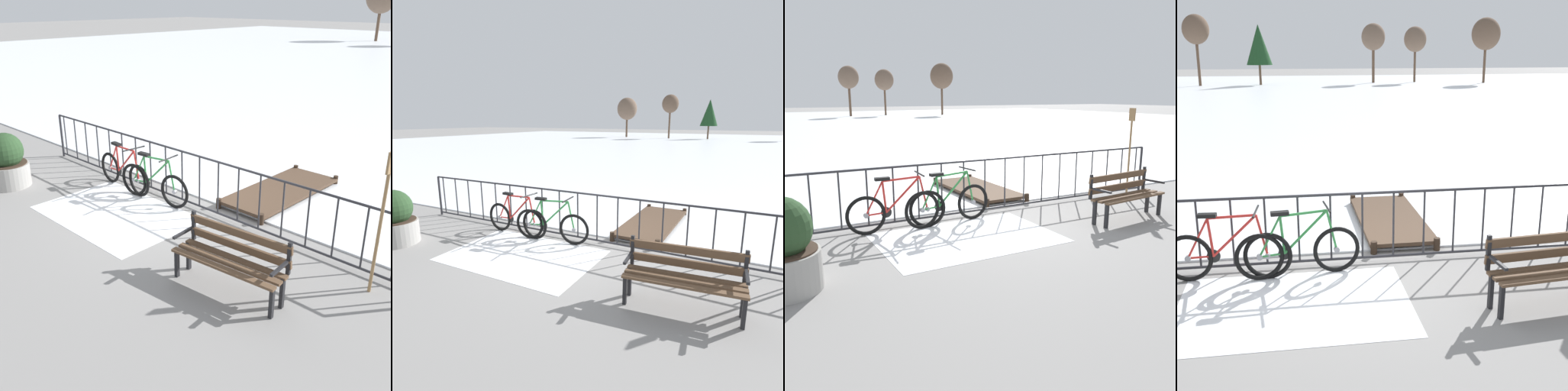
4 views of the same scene
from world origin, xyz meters
TOP-DOWN VIEW (x-y plane):
  - ground_plane at (0.00, 0.00)m, footprint 160.00×160.00m
  - frozen_pond at (0.00, 28.40)m, footprint 80.00×56.00m
  - snow_patch at (-0.77, -1.20)m, footprint 2.83×1.93m
  - railing_fence at (-0.00, 0.00)m, footprint 9.06×0.06m
  - bicycle_near_railing at (-1.63, -0.31)m, footprint 1.71×0.52m
  - bicycle_second at (-0.70, -0.32)m, footprint 1.71×0.52m
  - park_bench at (2.31, -1.58)m, footprint 1.64×0.64m
  - wooden_dock at (0.94, 1.63)m, footprint 1.10×2.75m
  - tree_far_west at (11.12, 42.28)m, footprint 2.10×2.10m
  - tree_west_mid at (17.18, 40.08)m, footprint 2.60×2.60m
  - tree_centre at (-3.12, 40.34)m, footprint 2.21×2.21m
  - tree_east_mid at (7.09, 41.79)m, footprint 2.16×2.16m
  - tree_extra at (-8.14, 39.83)m, footprint 2.20×2.20m

SIDE VIEW (x-z plane):
  - ground_plane at x=0.00m, z-range 0.00..0.00m
  - snow_patch at x=-0.77m, z-range 0.00..0.01m
  - frozen_pond at x=0.00m, z-range 0.00..0.03m
  - wooden_dock at x=0.94m, z-range 0.02..0.22m
  - bicycle_near_railing at x=-1.63m, z-range -0.12..0.86m
  - bicycle_second at x=-0.70m, z-range -0.12..0.86m
  - park_bench at x=2.31m, z-range 0.07..0.96m
  - railing_fence at x=0.00m, z-range 0.03..1.10m
  - tree_centre at x=-3.12m, z-range 0.85..5.94m
  - tree_far_west at x=11.12m, z-range 1.35..6.44m
  - tree_east_mid at x=7.09m, z-range 1.42..6.73m
  - tree_west_mid at x=17.18m, z-range 1.45..7.25m
  - tree_extra at x=-8.14m, z-range 1.65..7.48m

